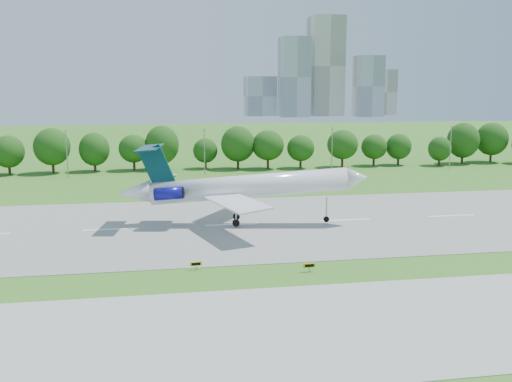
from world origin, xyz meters
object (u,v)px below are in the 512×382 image
at_px(service_vehicle_a, 164,174).
at_px(service_vehicle_b, 169,175).
at_px(airliner, 237,186).
at_px(taxi_sign_left, 196,264).

height_order(service_vehicle_a, service_vehicle_b, service_vehicle_b).
relative_size(service_vehicle_a, service_vehicle_b, 0.99).
distance_m(airliner, taxi_sign_left, 25.62).
bearing_deg(taxi_sign_left, service_vehicle_a, 84.99).
bearing_deg(taxi_sign_left, service_vehicle_b, 84.11).
bearing_deg(service_vehicle_a, taxi_sign_left, -160.32).
height_order(taxi_sign_left, service_vehicle_a, service_vehicle_a).
bearing_deg(service_vehicle_b, taxi_sign_left, 166.56).
bearing_deg(airliner, service_vehicle_a, 110.14).
xyz_separation_m(airliner, service_vehicle_a, (-11.64, 56.46, -6.00)).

